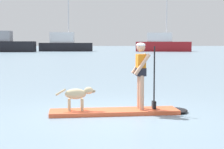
# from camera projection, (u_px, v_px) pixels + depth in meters

# --- Properties ---
(ground_plane) EXTENTS (400.00, 400.00, 0.00)m
(ground_plane) POSITION_uv_depth(u_px,v_px,m) (114.00, 114.00, 8.99)
(ground_plane) COLOR gray
(paddleboard) EXTENTS (3.54, 0.95, 0.10)m
(paddleboard) POSITION_uv_depth(u_px,v_px,m) (123.00, 111.00, 9.01)
(paddleboard) COLOR #E55933
(paddleboard) RESTS_ON ground_plane
(person_paddler) EXTENTS (0.62, 0.50, 1.68)m
(person_paddler) POSITION_uv_depth(u_px,v_px,m) (141.00, 71.00, 8.98)
(person_paddler) COLOR tan
(person_paddler) RESTS_ON paddleboard
(dog) EXTENTS (0.99, 0.26, 0.59)m
(dog) POSITION_uv_depth(u_px,v_px,m) (78.00, 95.00, 8.83)
(dog) COLOR #CCB78C
(dog) RESTS_ON paddleboard
(moored_boat_far_starboard) EXTENTS (13.15, 3.97, 4.78)m
(moored_boat_far_starboard) POSITION_uv_depth(u_px,v_px,m) (0.00, 44.00, 70.34)
(moored_boat_far_starboard) COLOR black
(moored_boat_far_starboard) RESTS_ON ground_plane
(moored_boat_starboard) EXTENTS (11.24, 3.07, 11.57)m
(moored_boat_starboard) POSITION_uv_depth(u_px,v_px,m) (65.00, 44.00, 75.90)
(moored_boat_starboard) COLOR black
(moored_boat_starboard) RESTS_ON ground_plane
(moored_boat_far_port) EXTENTS (11.70, 5.68, 10.86)m
(moored_boat_far_port) POSITION_uv_depth(u_px,v_px,m) (163.00, 44.00, 74.33)
(moored_boat_far_port) COLOR maroon
(moored_boat_far_port) RESTS_ON ground_plane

